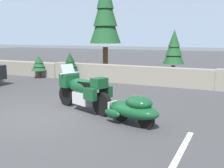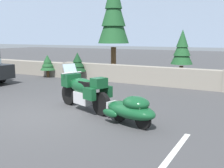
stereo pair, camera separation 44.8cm
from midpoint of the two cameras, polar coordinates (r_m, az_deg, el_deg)
The scene contains 9 objects.
ground_plane at distance 7.87m, azimuth -15.60°, elevation -6.37°, with size 80.00×80.00×0.00m, color #424244.
stone_guard_wall at distance 12.91m, azimuth 0.77°, elevation 2.14°, with size 24.00×0.59×0.88m.
touring_motorcycle at distance 8.04m, azimuth -7.83°, elevation -1.20°, with size 2.22×1.19×1.33m.
car_shaped_trailer at distance 6.66m, azimuth 2.64°, elevation -5.30°, with size 2.20×1.16×0.76m.
pine_tree_tall at distance 15.16m, azimuth -2.33°, elevation 15.03°, with size 1.72×1.72×5.62m.
pine_tree_far_right at distance 13.95m, azimuth 12.14°, elevation 7.37°, with size 1.09×1.09×2.56m.
pine_sapling_near at distance 15.01m, azimuth -16.15°, elevation 4.18°, with size 0.81×0.81×1.23m.
pine_sapling_farther at distance 13.70m, azimuth -9.84°, elevation 4.41°, with size 0.85×0.85×1.42m.
parking_stripe_marker at distance 4.81m, azimuth 10.17°, elevation -16.82°, with size 0.12×3.60×0.01m, color silver.
Camera 1 is at (4.82, -5.77, 2.15)m, focal length 42.99 mm.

